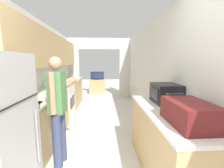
{
  "coord_description": "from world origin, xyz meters",
  "views": [
    {
      "loc": [
        0.16,
        -0.91,
        1.55
      ],
      "look_at": [
        0.38,
        2.93,
        0.96
      ],
      "focal_mm": 24.0,
      "sensor_mm": 36.0,
      "label": 1
    }
  ],
  "objects_px": {
    "tv_cabinet": "(97,87)",
    "knife": "(62,82)",
    "suitcase": "(189,113)",
    "person": "(58,109)",
    "range_oven": "(61,102)",
    "microwave": "(165,93)",
    "television": "(97,76)"
  },
  "relations": [
    {
      "from": "person",
      "to": "tv_cabinet",
      "type": "xyz_separation_m",
      "value": [
        0.38,
        5.02,
        -0.52
      ]
    },
    {
      "from": "microwave",
      "to": "tv_cabinet",
      "type": "relative_size",
      "value": 0.59
    },
    {
      "from": "range_oven",
      "to": "microwave",
      "type": "xyz_separation_m",
      "value": [
        2.09,
        -1.81,
        0.6
      ]
    },
    {
      "from": "person",
      "to": "microwave",
      "type": "height_order",
      "value": "person"
    },
    {
      "from": "person",
      "to": "knife",
      "type": "xyz_separation_m",
      "value": [
        -0.58,
        2.38,
        0.07
      ]
    },
    {
      "from": "range_oven",
      "to": "microwave",
      "type": "relative_size",
      "value": 2.38
    },
    {
      "from": "range_oven",
      "to": "knife",
      "type": "bearing_deg",
      "value": 99.92
    },
    {
      "from": "television",
      "to": "microwave",
      "type": "bearing_deg",
      "value": -76.01
    },
    {
      "from": "tv_cabinet",
      "to": "knife",
      "type": "xyz_separation_m",
      "value": [
        -0.96,
        -2.64,
        0.59
      ]
    },
    {
      "from": "tv_cabinet",
      "to": "person",
      "type": "bearing_deg",
      "value": -94.33
    },
    {
      "from": "knife",
      "to": "person",
      "type": "bearing_deg",
      "value": -35.41
    },
    {
      "from": "suitcase",
      "to": "microwave",
      "type": "bearing_deg",
      "value": 82.98
    },
    {
      "from": "suitcase",
      "to": "person",
      "type": "bearing_deg",
      "value": 153.25
    },
    {
      "from": "suitcase",
      "to": "television",
      "type": "bearing_deg",
      "value": 101.13
    },
    {
      "from": "person",
      "to": "suitcase",
      "type": "xyz_separation_m",
      "value": [
        1.51,
        -0.76,
        0.18
      ]
    },
    {
      "from": "television",
      "to": "knife",
      "type": "xyz_separation_m",
      "value": [
        -0.96,
        -2.6,
        0.06
      ]
    },
    {
      "from": "range_oven",
      "to": "person",
      "type": "bearing_deg",
      "value": -75.31
    },
    {
      "from": "television",
      "to": "knife",
      "type": "relative_size",
      "value": 1.95
    },
    {
      "from": "range_oven",
      "to": "suitcase",
      "type": "relative_size",
      "value": 1.79
    },
    {
      "from": "range_oven",
      "to": "knife",
      "type": "height_order",
      "value": "range_oven"
    },
    {
      "from": "microwave",
      "to": "knife",
      "type": "xyz_separation_m",
      "value": [
        -2.19,
        2.33,
        -0.14
      ]
    },
    {
      "from": "tv_cabinet",
      "to": "television",
      "type": "xyz_separation_m",
      "value": [
        -0.0,
        -0.04,
        0.53
      ]
    },
    {
      "from": "range_oven",
      "to": "television",
      "type": "bearing_deg",
      "value": 74.5
    },
    {
      "from": "microwave",
      "to": "television",
      "type": "distance_m",
      "value": 5.09
    },
    {
      "from": "suitcase",
      "to": "knife",
      "type": "height_order",
      "value": "suitcase"
    },
    {
      "from": "television",
      "to": "tv_cabinet",
      "type": "bearing_deg",
      "value": 90.0
    },
    {
      "from": "television",
      "to": "knife",
      "type": "distance_m",
      "value": 2.77
    },
    {
      "from": "suitcase",
      "to": "tv_cabinet",
      "type": "relative_size",
      "value": 0.79
    },
    {
      "from": "range_oven",
      "to": "tv_cabinet",
      "type": "distance_m",
      "value": 3.28
    },
    {
      "from": "range_oven",
      "to": "television",
      "type": "height_order",
      "value": "television"
    },
    {
      "from": "range_oven",
      "to": "knife",
      "type": "distance_m",
      "value": 0.7
    },
    {
      "from": "microwave",
      "to": "television",
      "type": "height_order",
      "value": "microwave"
    }
  ]
}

